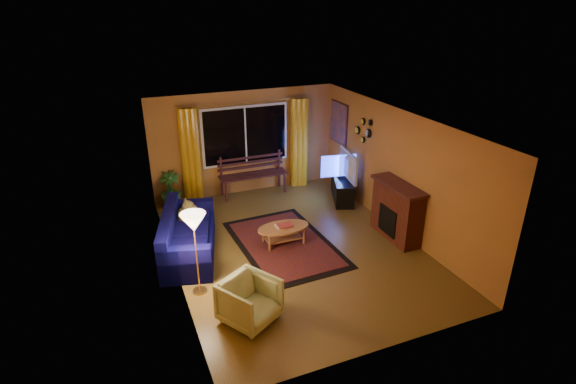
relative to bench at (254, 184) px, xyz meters
name	(u,v)px	position (x,y,z in m)	size (l,w,h in m)	color
floor	(294,247)	(-0.10, -2.75, -0.26)	(4.50, 6.00, 0.02)	brown
ceiling	(295,121)	(-0.10, -2.75, 2.26)	(4.50, 6.00, 0.02)	white
wall_back	(245,143)	(-0.10, 0.26, 1.00)	(4.50, 0.02, 2.50)	#C17E38
wall_left	(169,208)	(-2.36, -2.75, 1.00)	(0.02, 6.00, 2.50)	#C17E38
wall_right	(397,171)	(2.16, -2.75, 1.00)	(0.02, 6.00, 2.50)	#C17E38
window	(246,135)	(-0.10, 0.19, 1.20)	(2.00, 0.02, 1.30)	black
curtain_rod	(245,102)	(-0.10, 0.15, 2.00)	(0.03, 0.03, 3.20)	#BF8C3F
curtain_left	(190,156)	(-1.45, 0.13, 0.87)	(0.36, 0.36, 2.24)	gold
curtain_right	(299,143)	(1.25, 0.13, 0.87)	(0.36, 0.36, 2.24)	gold
bench	(254,184)	(0.00, 0.00, 0.00)	(1.66, 0.49, 0.50)	#3B191B
potted_plant	(170,190)	(-2.00, 0.00, 0.17)	(0.47, 0.47, 0.84)	#235B1E
sofa	(188,234)	(-2.01, -2.21, 0.17)	(0.89, 2.08, 0.84)	#080646
dog	(185,212)	(-1.96, -1.75, 0.40)	(0.31, 0.43, 0.47)	olive
armchair	(250,299)	(-1.55, -4.47, 0.13)	(0.74, 0.69, 0.76)	#BCD08F
floor_lamp	(196,254)	(-2.10, -3.47, 0.47)	(0.24, 0.24, 1.43)	#BF8C3F
rug	(284,244)	(-0.23, -2.57, -0.24)	(1.71, 2.70, 0.02)	#822100
coffee_table	(283,235)	(-0.23, -2.54, -0.06)	(1.03, 1.03, 0.38)	#B37642
tv_console	(342,188)	(1.87, -1.08, 0.02)	(0.42, 1.27, 0.53)	black
television	(344,165)	(1.87, -1.08, 0.61)	(1.14, 0.15, 0.66)	black
fireplace	(397,212)	(1.95, -3.15, 0.30)	(0.40, 1.20, 1.10)	maroon
mirror_cluster	(363,129)	(2.11, -1.45, 1.55)	(0.06, 0.60, 0.56)	black
painting	(339,123)	(2.12, -0.30, 1.40)	(0.04, 0.76, 0.96)	#CE6120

